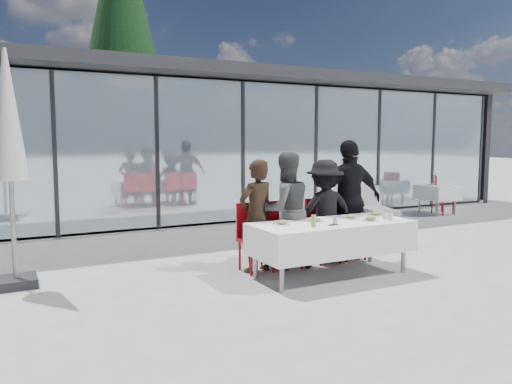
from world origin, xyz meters
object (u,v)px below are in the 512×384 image
juice_bottle (314,221)px  market_umbrella (8,131)px  conifer_tree (122,28)px  dining_table (332,237)px  plate_a (282,223)px  folded_eyeglasses (333,225)px  diner_chair_b (282,231)px  diner_d (350,200)px  plate_d (376,214)px  diner_c (324,211)px  spare_table_right (438,192)px  plate_b (315,220)px  plate_extra (370,219)px  spare_chair_b (396,189)px  diner_a (257,216)px  plate_c (352,217)px  lounger (375,206)px  spare_chair_a (439,193)px  diner_chair_c (321,227)px  diner_chair_d (346,224)px  diner_b (285,210)px  diner_chair_a (254,233)px

juice_bottle → market_umbrella: bearing=154.7°
juice_bottle → conifer_tree: size_ratio=0.02×
dining_table → plate_a: (-0.73, 0.10, 0.24)m
market_umbrella → folded_eyeglasses: bearing=-23.8°
diner_chair_b → diner_d: bearing=-4.4°
plate_a → conifer_tree: bearing=85.7°
plate_d → plate_a: bearing=-178.8°
diner_c → spare_table_right: 6.20m
plate_b → plate_extra: same height
plate_a → spare_chair_b: (6.36, 4.61, -0.24)m
folded_eyeglasses → conifer_tree: conifer_tree is taller
plate_b → market_umbrella: market_umbrella is taller
diner_d → juice_bottle: diner_d is taller
diner_chair_b → diner_c: bearing=-7.4°
diner_a → plate_b: bearing=125.2°
folded_eyeglasses → plate_c: bearing=30.1°
market_umbrella → lounger: 8.68m
dining_table → diner_d: (0.82, 0.66, 0.40)m
plate_extra → diner_d: bearing=70.5°
spare_chair_a → diner_c: bearing=-152.9°
diner_c → plate_d: 0.76m
dining_table → lounger: (4.22, 3.95, -0.28)m
diner_a → diner_chair_c: bearing=172.6°
juice_bottle → conifer_tree: bearing=87.0°
juice_bottle → folded_eyeglasses: juice_bottle is taller
diner_a → diner_d: size_ratio=0.85×
conifer_tree → plate_b: bearing=-92.1°
diner_c → juice_bottle: bearing=57.3°
plate_d → spare_chair_b: (4.72, 4.57, -0.24)m
diner_chair_c → diner_chair_d: (0.48, 0.00, 0.00)m
plate_b → plate_c: 0.63m
diner_a → market_umbrella: bearing=-25.8°
plate_a → folded_eyeglasses: 0.68m
plate_c → spare_chair_b: size_ratio=0.24×
diner_a → plate_b: diner_a is taller
diner_d → plate_b: bearing=33.6°
diner_b → plate_a: bearing=62.3°
diner_chair_b → spare_chair_a: bearing=23.8°
plate_c → lounger: plate_c is taller
diner_chair_a → folded_eyeglasses: size_ratio=6.96×
diner_a → plate_b: size_ratio=6.96×
juice_bottle → market_umbrella: market_umbrella is taller
diner_c → spare_chair_a: (5.62, 2.87, -0.25)m
diner_chair_d → plate_c: 0.81m
plate_c → lounger: 5.44m
diner_chair_c → market_umbrella: market_umbrella is taller
spare_chair_a → spare_chair_b: (-0.34, 1.18, 0.00)m
diner_chair_c → plate_d: (0.56, -0.61, 0.24)m
diner_d → spare_table_right: size_ratio=2.19×
plate_a → juice_bottle: 0.43m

